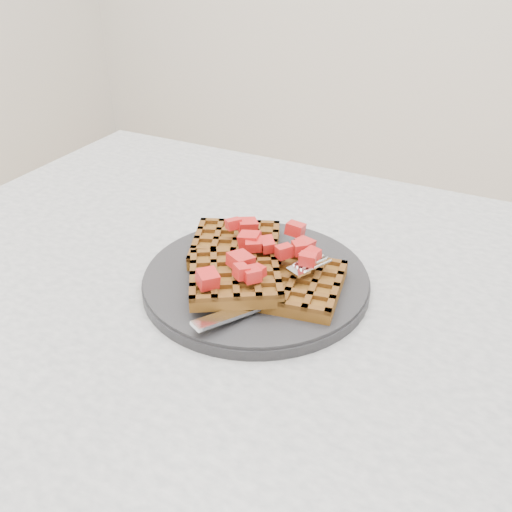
# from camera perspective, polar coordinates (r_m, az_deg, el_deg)

# --- Properties ---
(table) EXTENTS (1.20, 0.80, 0.75)m
(table) POSITION_cam_1_polar(r_m,az_deg,el_deg) (0.67, 8.06, -15.33)
(table) COLOR beige
(table) RESTS_ON ground
(plate) EXTENTS (0.26, 0.26, 0.02)m
(plate) POSITION_cam_1_polar(r_m,az_deg,el_deg) (0.65, 0.00, -2.42)
(plate) COLOR black
(plate) RESTS_ON table
(waffles) EXTENTS (0.22, 0.21, 0.03)m
(waffles) POSITION_cam_1_polar(r_m,az_deg,el_deg) (0.63, -0.14, -1.14)
(waffles) COLOR brown
(waffles) RESTS_ON plate
(strawberry_pile) EXTENTS (0.15, 0.15, 0.02)m
(strawberry_pile) POSITION_cam_1_polar(r_m,az_deg,el_deg) (0.62, 0.00, 1.10)
(strawberry_pile) COLOR #A80D0F
(strawberry_pile) RESTS_ON waffles
(fork) EXTENTS (0.10, 0.17, 0.02)m
(fork) POSITION_cam_1_polar(r_m,az_deg,el_deg) (0.60, 1.80, -3.98)
(fork) COLOR silver
(fork) RESTS_ON plate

